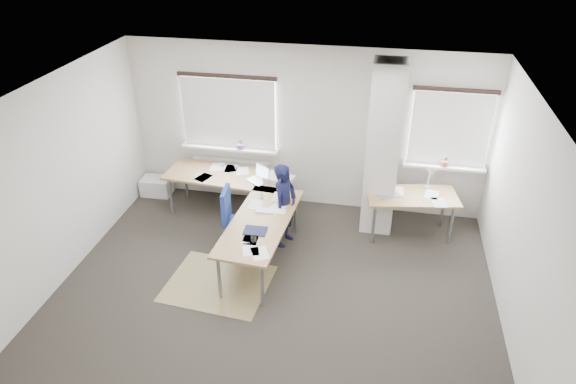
% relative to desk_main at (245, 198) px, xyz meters
% --- Properties ---
extents(ground, '(6.00, 6.00, 0.00)m').
position_rel_desk_main_xyz_m(ground, '(0.74, -1.27, -0.69)').
color(ground, '#2A2622').
rests_on(ground, ground).
extents(room_shell, '(6.04, 5.04, 2.82)m').
position_rel_desk_main_xyz_m(room_shell, '(0.92, -0.82, 1.05)').
color(room_shell, silver).
rests_on(room_shell, ground).
extents(floor_mat, '(1.50, 1.30, 0.01)m').
position_rel_desk_main_xyz_m(floor_mat, '(-0.08, -1.25, -0.69)').
color(floor_mat, olive).
rests_on(floor_mat, ground).
extents(white_crate, '(0.54, 0.39, 0.32)m').
position_rel_desk_main_xyz_m(white_crate, '(-1.96, 0.98, -0.53)').
color(white_crate, white).
rests_on(white_crate, ground).
extents(desk_main, '(2.41, 2.76, 0.96)m').
position_rel_desk_main_xyz_m(desk_main, '(0.00, 0.00, 0.00)').
color(desk_main, '#8D613D').
rests_on(desk_main, ground).
extents(desk_side, '(1.50, 0.93, 1.22)m').
position_rel_desk_main_xyz_m(desk_side, '(2.55, 0.53, -0.01)').
color(desk_side, '#8D613D').
rests_on(desk_side, ground).
extents(task_chair, '(0.59, 0.59, 1.09)m').
position_rel_desk_main_xyz_m(task_chair, '(0.05, -0.46, -0.39)').
color(task_chair, navy).
rests_on(task_chair, ground).
extents(person, '(0.46, 0.57, 1.36)m').
position_rel_desk_main_xyz_m(person, '(0.65, -0.07, -0.01)').
color(person, black).
rests_on(person, ground).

